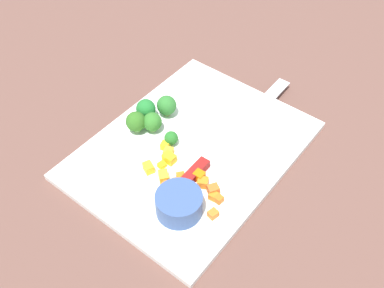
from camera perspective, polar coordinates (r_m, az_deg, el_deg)
name	(u,v)px	position (r m, az deg, el deg)	size (l,w,h in m)	color
ground_plane	(192,152)	(0.85, 0.00, -1.00)	(4.00, 4.00, 0.00)	brown
cutting_board	(192,150)	(0.84, 0.00, -0.73)	(0.43, 0.33, 0.01)	white
prep_bowl	(179,204)	(0.73, -1.67, -7.61)	(0.08, 0.08, 0.04)	#38548C
chef_knife	(224,143)	(0.84, 4.14, 0.13)	(0.36, 0.03, 0.02)	silver
carrot_dice_0	(219,199)	(0.76, 3.45, -7.04)	(0.01, 0.01, 0.01)	orange
carrot_dice_1	(213,214)	(0.74, 2.70, -8.89)	(0.01, 0.02, 0.01)	orange
carrot_dice_2	(181,177)	(0.79, -1.43, -4.17)	(0.01, 0.01, 0.01)	orange
carrot_dice_3	(203,183)	(0.77, 1.38, -4.93)	(0.02, 0.02, 0.02)	orange
carrot_dice_4	(188,180)	(0.78, -0.47, -4.61)	(0.01, 0.01, 0.01)	orange
carrot_dice_5	(166,187)	(0.77, -3.37, -5.45)	(0.02, 0.02, 0.01)	orange
carrot_dice_6	(172,184)	(0.77, -2.56, -5.15)	(0.01, 0.02, 0.01)	orange
carrot_dice_7	(195,187)	(0.77, 0.39, -5.55)	(0.01, 0.01, 0.01)	orange
carrot_dice_8	(213,196)	(0.76, 2.76, -6.63)	(0.01, 0.01, 0.01)	orange
carrot_dice_9	(213,190)	(0.77, 2.72, -5.85)	(0.02, 0.02, 0.02)	orange
carrot_dice_10	(199,176)	(0.78, 0.91, -4.11)	(0.02, 0.02, 0.02)	orange
carrot_dice_11	(179,183)	(0.77, -1.67, -4.94)	(0.01, 0.02, 0.02)	orange
pepper_dice_0	(165,146)	(0.83, -3.45, -0.22)	(0.01, 0.01, 0.01)	yellow
pepper_dice_1	(164,177)	(0.78, -3.64, -4.19)	(0.02, 0.02, 0.02)	yellow
pepper_dice_2	(169,158)	(0.81, -2.91, -1.82)	(0.02, 0.02, 0.02)	yellow
pepper_dice_3	(148,168)	(0.80, -5.57, -3.03)	(0.02, 0.02, 0.02)	yellow
pepper_dice_4	(168,152)	(0.82, -3.04, -1.05)	(0.02, 0.02, 0.01)	yellow
pepper_dice_5	(162,165)	(0.80, -3.86, -2.70)	(0.01, 0.01, 0.01)	yellow
broccoli_floret_0	(171,138)	(0.83, -2.67, 0.75)	(0.03, 0.03, 0.03)	#86B958
broccoli_floret_1	(167,106)	(0.88, -3.26, 4.91)	(0.04, 0.04, 0.04)	#85AF56
broccoli_floret_2	(146,109)	(0.88, -5.91, 4.46)	(0.04, 0.04, 0.04)	#84C06D
broccoli_floret_3	(152,122)	(0.85, -5.08, 2.80)	(0.04, 0.04, 0.04)	#89BF62
broccoli_floret_4	(136,122)	(0.86, -7.17, 2.82)	(0.04, 0.04, 0.04)	#8ABD6C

